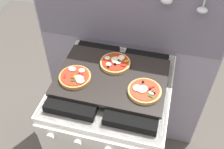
% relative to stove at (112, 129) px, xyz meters
% --- Properties ---
extents(kitchen_backsplash, '(1.10, 0.09, 1.55)m').
position_rel_stove_xyz_m(kitchen_backsplash, '(0.00, 0.34, 0.34)').
color(kitchen_backsplash, gray).
rests_on(kitchen_backsplash, ground_plane).
extents(stove, '(0.60, 0.64, 0.90)m').
position_rel_stove_xyz_m(stove, '(0.00, 0.00, 0.00)').
color(stove, white).
rests_on(stove, ground_plane).
extents(baking_tray, '(0.54, 0.38, 0.02)m').
position_rel_stove_xyz_m(baking_tray, '(0.00, 0.00, 0.46)').
color(baking_tray, black).
rests_on(baking_tray, stove).
extents(pizza_left, '(0.16, 0.16, 0.03)m').
position_rel_stove_xyz_m(pizza_left, '(-0.17, -0.06, 0.48)').
color(pizza_left, '#C18947').
rests_on(pizza_left, baking_tray).
extents(pizza_right, '(0.16, 0.16, 0.03)m').
position_rel_stove_xyz_m(pizza_right, '(0.17, -0.07, 0.48)').
color(pizza_right, tan).
rests_on(pizza_right, baking_tray).
extents(pizza_center, '(0.16, 0.16, 0.03)m').
position_rel_stove_xyz_m(pizza_center, '(-0.00, 0.09, 0.48)').
color(pizza_center, tan).
rests_on(pizza_center, baking_tray).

